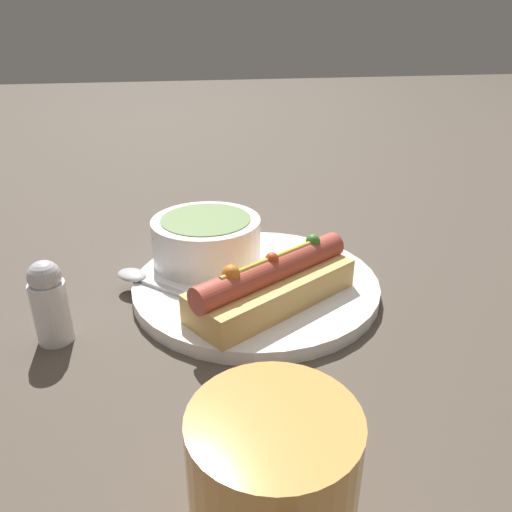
{
  "coord_description": "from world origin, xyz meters",
  "views": [
    {
      "loc": [
        -0.08,
        -0.45,
        0.26
      ],
      "look_at": [
        0.0,
        0.0,
        0.04
      ],
      "focal_mm": 35.0,
      "sensor_mm": 36.0,
      "label": 1
    }
  ],
  "objects": [
    {
      "name": "ground_plane",
      "position": [
        0.0,
        0.0,
        0.0
      ],
      "size": [
        4.0,
        4.0,
        0.0
      ],
      "primitive_type": "plane",
      "color": "#4C4238"
    },
    {
      "name": "dinner_plate",
      "position": [
        0.0,
        0.0,
        0.01
      ],
      "size": [
        0.26,
        0.26,
        0.01
      ],
      "color": "white",
      "rests_on": "ground_plane"
    },
    {
      "name": "hot_dog",
      "position": [
        0.01,
        -0.05,
        0.04
      ],
      "size": [
        0.18,
        0.14,
        0.06
      ],
      "rotation": [
        0.0,
        0.0,
        0.55
      ],
      "color": "#DBAD60",
      "rests_on": "dinner_plate"
    },
    {
      "name": "soup_bowl",
      "position": [
        -0.05,
        0.06,
        0.04
      ],
      "size": [
        0.12,
        0.12,
        0.05
      ],
      "color": "white",
      "rests_on": "dinner_plate"
    },
    {
      "name": "spoon",
      "position": [
        -0.11,
        0.0,
        0.02
      ],
      "size": [
        0.14,
        0.13,
        0.01
      ],
      "rotation": [
        0.0,
        0.0,
        2.38
      ],
      "color": "#B7B7BC",
      "rests_on": "dinner_plate"
    },
    {
      "name": "drinking_glass",
      "position": [
        -0.05,
        -0.29,
        0.05
      ],
      "size": [
        0.08,
        0.08,
        0.11
      ],
      "color": "#D8994C",
      "rests_on": "ground_plane"
    },
    {
      "name": "salt_shaker",
      "position": [
        -0.19,
        -0.05,
        0.04
      ],
      "size": [
        0.03,
        0.03,
        0.08
      ],
      "color": "silver",
      "rests_on": "ground_plane"
    }
  ]
}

